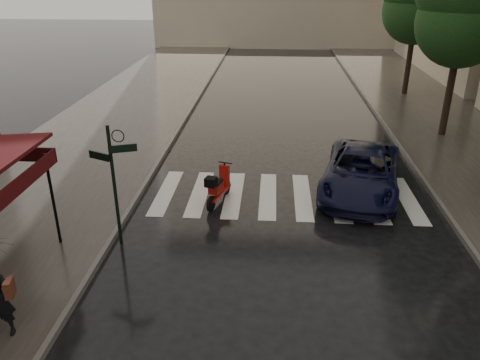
# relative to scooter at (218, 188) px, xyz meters

# --- Properties ---
(ground) EXTENTS (120.00, 120.00, 0.00)m
(ground) POSITION_rel_scooter_xyz_m (-0.99, -5.40, -0.50)
(ground) COLOR black
(ground) RESTS_ON ground
(sidewalk_near) EXTENTS (6.00, 60.00, 0.12)m
(sidewalk_near) POSITION_rel_scooter_xyz_m (-5.49, 6.60, -0.44)
(sidewalk_near) COLOR #38332D
(sidewalk_near) RESTS_ON ground
(sidewalk_far) EXTENTS (5.50, 60.00, 0.12)m
(sidewalk_far) POSITION_rel_scooter_xyz_m (9.26, 6.60, -0.44)
(sidewalk_far) COLOR #38332D
(sidewalk_far) RESTS_ON ground
(curb_near) EXTENTS (0.12, 60.00, 0.16)m
(curb_near) POSITION_rel_scooter_xyz_m (-2.44, 6.60, -0.42)
(curb_near) COLOR #595651
(curb_near) RESTS_ON ground
(curb_far) EXTENTS (0.12, 60.00, 0.16)m
(curb_far) POSITION_rel_scooter_xyz_m (6.46, 6.60, -0.42)
(curb_far) COLOR #595651
(curb_far) RESTS_ON ground
(crosswalk) EXTENTS (7.85, 3.20, 0.01)m
(crosswalk) POSITION_rel_scooter_xyz_m (1.98, 0.60, -0.49)
(crosswalk) COLOR silver
(crosswalk) RESTS_ON ground
(signpost) EXTENTS (1.17, 0.29, 3.10)m
(signpost) POSITION_rel_scooter_xyz_m (-2.19, -2.40, 1.34)
(signpost) COLOR black
(signpost) RESTS_ON ground
(scooter) EXTENTS (0.70, 1.58, 1.07)m
(scooter) POSITION_rel_scooter_xyz_m (0.00, 0.00, 0.00)
(scooter) COLOR black
(scooter) RESTS_ON ground
(parked_car) EXTENTS (3.25, 5.17, 1.33)m
(parked_car) POSITION_rel_scooter_xyz_m (4.29, 1.07, 0.17)
(parked_car) COLOR black
(parked_car) RESTS_ON ground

